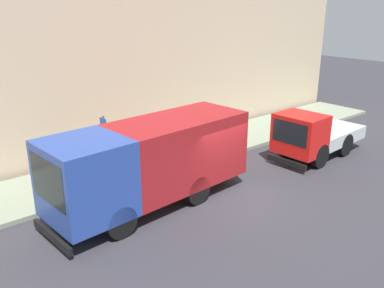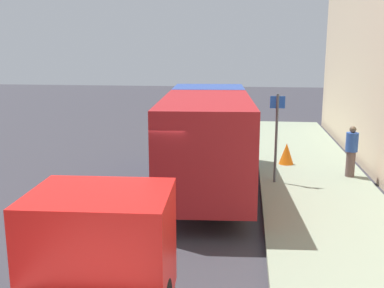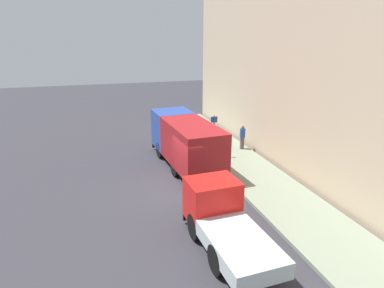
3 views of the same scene
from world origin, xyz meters
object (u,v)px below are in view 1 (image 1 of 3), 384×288
at_px(traffic_cone_orange, 41,189).
at_px(pedestrian_walking, 56,153).
at_px(large_utility_truck, 151,160).
at_px(small_flatbed_truck, 313,136).
at_px(street_sign_post, 105,146).

bearing_deg(traffic_cone_orange, pedestrian_walking, -35.70).
relative_size(large_utility_truck, traffic_cone_orange, 10.08).
distance_m(small_flatbed_truck, traffic_cone_orange, 11.59).
distance_m(pedestrian_walking, traffic_cone_orange, 2.39).
bearing_deg(large_utility_truck, small_flatbed_truck, -99.77).
height_order(traffic_cone_orange, street_sign_post, street_sign_post).
xyz_separation_m(large_utility_truck, traffic_cone_orange, (2.58, 2.90, -1.14)).
xyz_separation_m(small_flatbed_truck, traffic_cone_orange, (3.41, 11.06, -0.53)).
bearing_deg(small_flatbed_truck, traffic_cone_orange, 70.05).
xyz_separation_m(traffic_cone_orange, street_sign_post, (-0.53, -2.29, 1.22)).
relative_size(traffic_cone_orange, street_sign_post, 0.28).
bearing_deg(pedestrian_walking, street_sign_post, -149.74).
distance_m(pedestrian_walking, street_sign_post, 2.71).
bearing_deg(small_flatbed_truck, street_sign_post, 69.03).
height_order(large_utility_truck, small_flatbed_truck, large_utility_truck).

